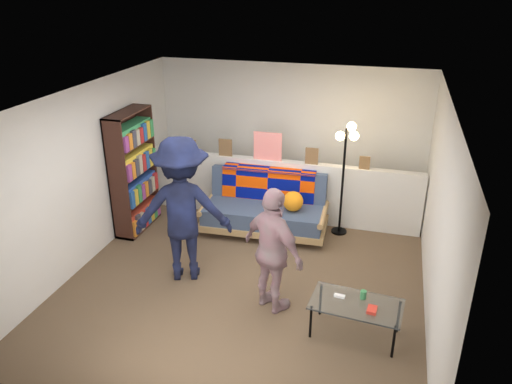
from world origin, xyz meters
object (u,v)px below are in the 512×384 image
bookshelf (134,175)px  floor_lamp (346,157)px  futon_sofa (266,208)px  person_right (273,251)px  person_left (182,210)px  coffee_table (357,306)px

bookshelf → floor_lamp: size_ratio=1.07×
bookshelf → floor_lamp: bookshelf is taller
futon_sofa → bookshelf: bookshelf is taller
futon_sofa → person_right: bearing=-73.0°
floor_lamp → person_right: floor_lamp is taller
person_left → person_right: (1.28, -0.38, -0.18)m
bookshelf → coffee_table: bookshelf is taller
futon_sofa → floor_lamp: size_ratio=1.12×
floor_lamp → person_right: 2.27m
bookshelf → coffee_table: size_ratio=1.81×
futon_sofa → person_right: size_ratio=1.26×
floor_lamp → person_right: size_ratio=1.13×
person_left → person_right: size_ratio=1.24×
futon_sofa → coffee_table: 2.65m
bookshelf → person_left: bearing=-40.1°
futon_sofa → coffee_table: size_ratio=1.89×
coffee_table → floor_lamp: bearing=100.5°
coffee_table → person_right: person_right is taller
futon_sofa → bookshelf: (-1.98, -0.43, 0.49)m
person_left → coffee_table: bearing=146.1°
futon_sofa → floor_lamp: floor_lamp is taller
bookshelf → person_left: (1.28, -1.08, 0.09)m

